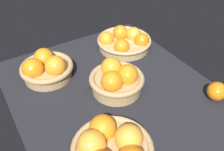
% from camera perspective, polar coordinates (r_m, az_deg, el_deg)
% --- Properties ---
extents(market_tray, '(0.84, 0.72, 0.03)m').
position_cam_1_polar(market_tray, '(0.97, 0.28, -4.17)').
color(market_tray, black).
rests_on(market_tray, ground).
extents(basket_near_left, '(0.21, 0.21, 0.11)m').
position_cam_1_polar(basket_near_left, '(1.03, -14.70, 1.70)').
color(basket_near_left, tan).
rests_on(basket_near_left, market_tray).
extents(basket_near_right, '(0.24, 0.24, 0.10)m').
position_cam_1_polar(basket_near_right, '(0.73, -0.09, -16.26)').
color(basket_near_right, tan).
rests_on(basket_near_right, market_tray).
extents(basket_far_left, '(0.25, 0.25, 0.10)m').
position_cam_1_polar(basket_far_left, '(1.18, 2.80, 7.77)').
color(basket_far_left, tan).
rests_on(basket_far_left, market_tray).
extents(basket_center, '(0.21, 0.21, 0.12)m').
position_cam_1_polar(basket_center, '(0.93, 1.07, -0.92)').
color(basket_center, tan).
rests_on(basket_center, market_tray).
extents(loose_orange_front_gap, '(0.07, 0.07, 0.07)m').
position_cam_1_polar(loose_orange_front_gap, '(0.98, 22.62, -3.30)').
color(loose_orange_front_gap, orange).
rests_on(loose_orange_front_gap, market_tray).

